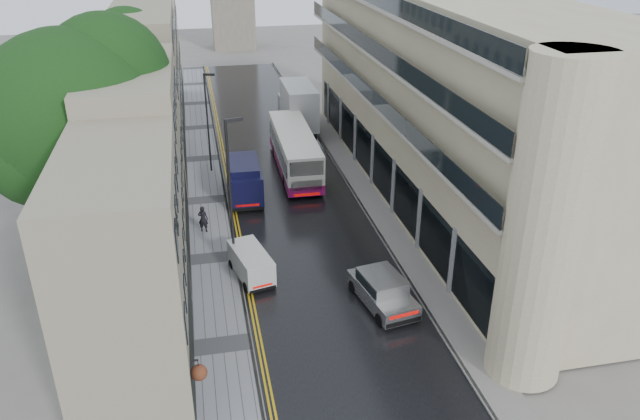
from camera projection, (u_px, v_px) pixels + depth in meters
name	position (u px, v px, depth m)	size (l,w,h in m)	color
road	(290.00, 194.00, 45.00)	(9.00, 85.00, 0.02)	black
left_sidewalk	(208.00, 200.00, 43.91)	(2.70, 85.00, 0.12)	gray
right_sidewalk	(362.00, 187.00, 45.97)	(1.80, 85.00, 0.12)	slate
old_shop_row	(146.00, 112.00, 42.88)	(4.50, 56.00, 12.00)	gray
modern_block	(440.00, 97.00, 42.53)	(8.00, 40.00, 14.00)	#C3BA91
tree_near	(77.00, 151.00, 33.09)	(10.56, 10.56, 13.89)	black
tree_far	(109.00, 99.00, 44.92)	(9.24, 9.24, 12.46)	black
cream_bus	(285.00, 167.00, 45.38)	(2.64, 11.61, 3.17)	white
white_lorry	(288.00, 114.00, 54.90)	(2.59, 8.64, 4.54)	silver
silver_hatchback	(381.00, 311.00, 30.39)	(2.01, 4.59, 1.72)	#B0B1B5
white_van	(246.00, 278.00, 33.14)	(1.59, 3.71, 1.68)	silver
navy_van	(230.00, 190.00, 42.05)	(2.29, 5.72, 2.92)	black
pedestrian	(203.00, 219.00, 39.17)	(0.64, 0.42, 1.75)	black
lamp_post_near	(230.00, 197.00, 33.74)	(0.98, 0.22, 8.71)	black
lamp_post_far	(208.00, 124.00, 47.14)	(0.86, 0.19, 7.61)	black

